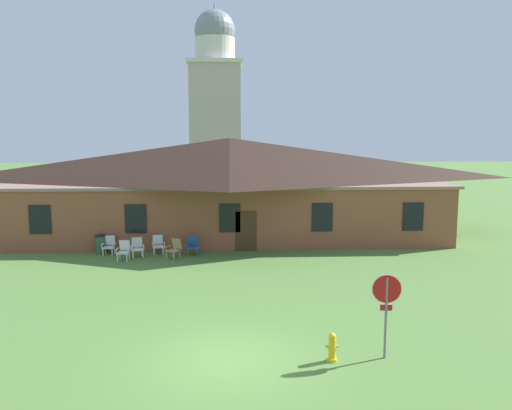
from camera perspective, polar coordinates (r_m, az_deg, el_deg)
The scene contains 12 objects.
ground_plane at distance 14.55m, azimuth -3.02°, elevation -16.86°, with size 200.00×200.00×0.00m, color #517A38.
brick_building at distance 31.58m, azimuth -2.93°, elevation 2.22°, with size 25.26×10.40×5.87m.
dome_tower at distance 50.71m, azimuth -4.52°, elevation 10.60°, with size 5.18×5.18×18.71m.
stop_sign at distance 14.51m, azimuth 14.30°, elevation -10.15°, with size 0.80×0.11×2.35m.
lawn_chair_by_porch at distance 27.26m, azimuth -15.99°, elevation -4.27°, with size 0.66×0.69×0.96m.
lawn_chair_near_door at distance 25.89m, azimuth -14.47°, elevation -4.85°, with size 0.67×0.70×0.96m.
lawn_chair_left_end at distance 26.41m, azimuth -13.06°, elevation -4.56°, with size 0.74×0.79×0.96m.
lawn_chair_middle at distance 26.87m, azimuth -10.82°, elevation -4.28°, with size 0.74×0.78×0.96m.
lawn_chair_right_end at distance 25.81m, azimuth -9.04°, elevation -4.74°, with size 0.84×0.87×0.96m.
lawn_chair_far_side at distance 26.40m, azimuth -7.08°, elevation -4.42°, with size 0.67×0.70×0.96m.
fire_hydrant at distance 14.50m, azimuth 8.46°, elevation -15.41°, with size 0.36×0.28×0.79m.
trash_bin at distance 27.55m, azimuth -16.89°, elevation -4.19°, with size 0.56×0.56×0.98m.
Camera 1 is at (0.09, -13.22, 6.08)m, focal length 35.99 mm.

